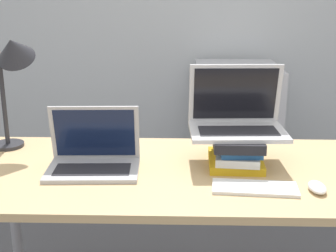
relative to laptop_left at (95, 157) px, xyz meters
The scene contains 9 objects.
wall_back 1.86m from the laptop_left, 78.97° to the left, with size 8.00×0.05×2.70m.
desk 0.36m from the laptop_left, ahead, with size 1.75×0.78×0.77m.
laptop_left is the anchor object (origin of this frame).
book_stack 0.57m from the laptop_left, ahead, with size 0.22×0.28×0.13m.
laptop_on_books 0.59m from the laptop_left, 10.31° to the left, with size 0.39×0.27×0.27m.
wireless_keyboard 0.64m from the laptop_left, 16.00° to the right, with size 0.31×0.14×0.01m.
mouse 0.85m from the laptop_left, 12.45° to the right, with size 0.06×0.11×0.03m.
desk_lamp 0.55m from the laptop_left, 148.74° to the left, with size 0.23×0.20×0.53m.
mini_fridge 1.58m from the laptop_left, 62.36° to the left, with size 0.54×0.61×0.95m.
Camera 1 is at (-0.00, -1.33, 1.47)m, focal length 50.00 mm.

